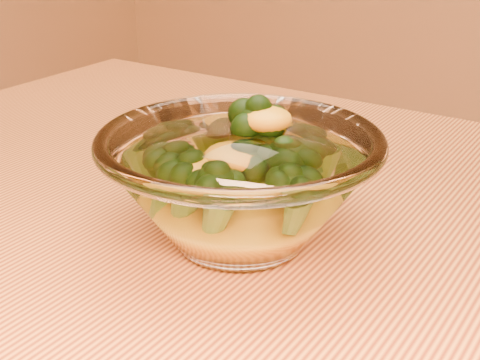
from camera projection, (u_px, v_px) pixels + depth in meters
name	position (u px, v px, depth m)	size (l,w,h in m)	color
glass_bowl	(240.00, 186.00, 0.48)	(0.21, 0.21, 0.09)	white
cheese_sauce	(240.00, 210.00, 0.49)	(0.11, 0.11, 0.03)	#FFA515
broccoli_heap	(242.00, 164.00, 0.49)	(0.14, 0.14, 0.08)	black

